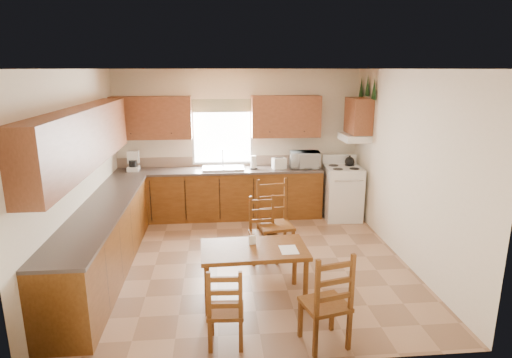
{
  "coord_description": "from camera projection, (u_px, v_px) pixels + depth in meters",
  "views": [
    {
      "loc": [
        -0.4,
        -5.67,
        2.71
      ],
      "look_at": [
        0.15,
        0.3,
        1.15
      ],
      "focal_mm": 30.0,
      "sensor_mm": 36.0,
      "label": 1
    }
  ],
  "objects": [
    {
      "name": "ceiling",
      "position": [
        247.0,
        69.0,
        5.51
      ],
      "size": [
        4.5,
        4.5,
        0.0
      ],
      "primitive_type": "plane",
      "color": "#915C2C",
      "rests_on": "floor"
    },
    {
      "name": "wall_left",
      "position": [
        77.0,
        174.0,
        5.64
      ],
      "size": [
        4.5,
        4.5,
        0.0
      ],
      "primitive_type": "plane",
      "color": "#ECE0C5",
      "rests_on": "floor"
    },
    {
      "name": "dining_table",
      "position": [
        254.0,
        273.0,
        5.1
      ],
      "size": [
        1.26,
        0.75,
        0.66
      ],
      "primitive_type": "cube",
      "rotation": [
        0.0,
        0.0,
        0.03
      ],
      "color": "brown",
      "rests_on": "floor"
    },
    {
      "name": "paper_towel",
      "position": [
        253.0,
        162.0,
        7.8
      ],
      "size": [
        0.12,
        0.12,
        0.25
      ],
      "primitive_type": "cylinder",
      "rotation": [
        0.0,
        0.0,
        0.15
      ],
      "color": "white",
      "rests_on": "counter_back"
    },
    {
      "name": "chair_near_right",
      "position": [
        325.0,
        298.0,
        4.22
      ],
      "size": [
        0.51,
        0.49,
        1.01
      ],
      "primitive_type": "cube",
      "rotation": [
        0.0,
        0.0,
        3.38
      ],
      "color": "brown",
      "rests_on": "floor"
    },
    {
      "name": "window_frame",
      "position": [
        222.0,
        133.0,
        7.91
      ],
      "size": [
        1.13,
        0.02,
        1.18
      ],
      "primitive_type": "cube",
      "color": "silver",
      "rests_on": "wall_back"
    },
    {
      "name": "pine_decal_a",
      "position": [
        374.0,
        89.0,
        7.07
      ],
      "size": [
        0.22,
        0.22,
        0.36
      ],
      "primitive_type": "cone",
      "color": "#153817",
      "rests_on": "wall_right"
    },
    {
      "name": "chair_near_left",
      "position": [
        226.0,
        305.0,
        4.24
      ],
      "size": [
        0.38,
        0.36,
        0.85
      ],
      "primitive_type": "cube",
      "rotation": [
        0.0,
        0.0,
        3.09
      ],
      "color": "brown",
      "rests_on": "floor"
    },
    {
      "name": "wall_back",
      "position": [
        238.0,
        143.0,
        8.01
      ],
      "size": [
        4.5,
        4.5,
        0.0
      ],
      "primitive_type": "plane",
      "color": "#ECE0C5",
      "rests_on": "floor"
    },
    {
      "name": "floor",
      "position": [
        248.0,
        261.0,
        6.18
      ],
      "size": [
        4.5,
        4.5,
        0.0
      ],
      "primitive_type": "plane",
      "color": "#967052",
      "rests_on": "ground"
    },
    {
      "name": "upper_cab_stove",
      "position": [
        358.0,
        116.0,
        7.48
      ],
      "size": [
        0.33,
        0.62,
        0.62
      ],
      "primitive_type": "cube",
      "color": "brown",
      "rests_on": "wall_right"
    },
    {
      "name": "table_card",
      "position": [
        252.0,
        240.0,
        5.09
      ],
      "size": [
        0.09,
        0.04,
        0.11
      ],
      "primitive_type": "cube",
      "rotation": [
        0.0,
        0.0,
        0.26
      ],
      "color": "white",
      "rests_on": "dining_table"
    },
    {
      "name": "toaster",
      "position": [
        279.0,
        163.0,
        7.83
      ],
      "size": [
        0.27,
        0.21,
        0.2
      ],
      "primitive_type": "cube",
      "rotation": [
        0.0,
        0.0,
        0.23
      ],
      "color": "silver",
      "rests_on": "counter_back"
    },
    {
      "name": "table_paper",
      "position": [
        289.0,
        250.0,
        4.96
      ],
      "size": [
        0.21,
        0.27,
        0.0
      ],
      "primitive_type": "cube",
      "rotation": [
        0.0,
        0.0,
        0.02
      ],
      "color": "white",
      "rests_on": "dining_table"
    },
    {
      "name": "wall_right",
      "position": [
        406.0,
        167.0,
        6.05
      ],
      "size": [
        4.5,
        4.5,
        0.0
      ],
      "primitive_type": "plane",
      "color": "#ECE0C5",
      "rests_on": "floor"
    },
    {
      "name": "counter_left",
      "position": [
        101.0,
        209.0,
        5.64
      ],
      "size": [
        0.63,
        3.6,
        0.04
      ],
      "primitive_type": "cube",
      "color": "#483D38",
      "rests_on": "lower_cab_left"
    },
    {
      "name": "wall_front",
      "position": [
        266.0,
        231.0,
        3.68
      ],
      "size": [
        4.5,
        4.5,
        0.0
      ],
      "primitive_type": "plane",
      "color": "#ECE0C5",
      "rests_on": "floor"
    },
    {
      "name": "upper_cab_back_left",
      "position": [
        152.0,
        118.0,
        7.59
      ],
      "size": [
        1.41,
        0.33,
        0.75
      ],
      "primitive_type": "cube",
      "color": "brown",
      "rests_on": "wall_back"
    },
    {
      "name": "chair_far_right",
      "position": [
        275.0,
        221.0,
        6.18
      ],
      "size": [
        0.54,
        0.52,
        1.14
      ],
      "primitive_type": "cube",
      "rotation": [
        0.0,
        0.0,
        0.15
      ],
      "color": "brown",
      "rests_on": "floor"
    },
    {
      "name": "backsplash",
      "position": [
        219.0,
        161.0,
        8.06
      ],
      "size": [
        3.75,
        0.01,
        0.18
      ],
      "primitive_type": "cube",
      "color": "gray",
      "rests_on": "counter_back"
    },
    {
      "name": "microwave",
      "position": [
        305.0,
        160.0,
        7.89
      ],
      "size": [
        0.53,
        0.4,
        0.3
      ],
      "primitive_type": "imported",
      "rotation": [
        0.0,
        0.0,
        -0.09
      ],
      "color": "silver",
      "rests_on": "counter_back"
    },
    {
      "name": "range_hood",
      "position": [
        354.0,
        137.0,
        7.57
      ],
      "size": [
        0.44,
        0.62,
        0.12
      ],
      "primitive_type": "cube",
      "color": "silver",
      "rests_on": "wall_right"
    },
    {
      "name": "counter_back",
      "position": [
        219.0,
        170.0,
        7.8
      ],
      "size": [
        3.75,
        0.63,
        0.04
      ],
      "primitive_type": "cube",
      "color": "#483D38",
      "rests_on": "lower_cab_back"
    },
    {
      "name": "lower_cab_back",
      "position": [
        220.0,
        194.0,
        7.92
      ],
      "size": [
        3.75,
        0.6,
        0.88
      ],
      "primitive_type": "cube",
      "color": "brown",
      "rests_on": "floor"
    },
    {
      "name": "coffeemaker",
      "position": [
        133.0,
        161.0,
        7.66
      ],
      "size": [
        0.21,
        0.25,
        0.35
      ],
      "primitive_type": "cube",
      "rotation": [
        0.0,
        0.0,
        0.02
      ],
      "color": "silver",
      "rests_on": "counter_back"
    },
    {
      "name": "pine_decal_b",
      "position": [
        368.0,
        85.0,
        7.36
      ],
      "size": [
        0.22,
        0.22,
        0.36
      ],
      "primitive_type": "cone",
      "color": "#153817",
      "rests_on": "wall_right"
    },
    {
      "name": "window_pane",
      "position": [
        222.0,
        133.0,
        7.9
      ],
      "size": [
        1.05,
        0.01,
        1.1
      ],
      "primitive_type": "cube",
      "color": "white",
      "rests_on": "wall_back"
    },
    {
      "name": "chair_far_left",
      "position": [
        263.0,
        230.0,
        6.1
      ],
      "size": [
        0.41,
        0.39,
        0.92
      ],
      "primitive_type": "cube",
      "rotation": [
        0.0,
        0.0,
        0.06
      ],
      "color": "brown",
      "rests_on": "floor"
    },
    {
      "name": "sink_basin",
      "position": [
        223.0,
        168.0,
        7.8
      ],
      "size": [
        0.75,
        0.45,
        0.04
      ],
      "primitive_type": "cube",
      "color": "silver",
      "rests_on": "counter_back"
    },
    {
      "name": "stove",
      "position": [
        342.0,
        193.0,
        7.87
      ],
      "size": [
        0.67,
        0.69,
        0.95
      ],
      "primitive_type": "cube",
      "rotation": [
        0.0,
        0.0,
        -0.05
      ],
      "color": "silver",
      "rests_on": "floor"
    },
    {
      "name": "pine_decal_c",
      "position": [
        361.0,
        87.0,
        7.68
      ],
      "size": [
        0.22,
        0.22,
        0.36
      ],
      "primitive_type": "cone",
      "color": "#153817",
      "rests_on": "wall_right"
    },
    {
      "name": "upper_cab_back_right",
      "position": [
        286.0,
        116.0,
        7.81
      ],
      "size": [
        1.25,
        0.33,
        0.75
      ],
      "primitive_type": "cube",
      "color": "brown",
      "rests_on": "wall_back"
    },
    {
      "name": "upper_cab_left",
      "position": [
        83.0,
        138.0,
        5.39
      ],
      "size": [
        0.33,
        3.6,
        0.75
      ],
      "primitive_type": "cube",
      "color": "brown",
      "rests_on": "wall_left"
    },
    {
      "name": "window_valance",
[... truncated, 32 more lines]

